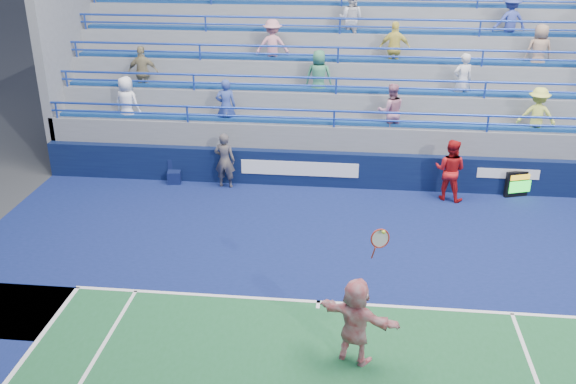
# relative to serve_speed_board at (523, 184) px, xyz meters

# --- Properties ---
(ground) EXTENTS (120.00, 120.00, 0.00)m
(ground) POSITION_rel_serve_speed_board_xyz_m (-5.69, -6.36, -0.40)
(ground) COLOR #333538
(sponsor_wall) EXTENTS (18.00, 0.32, 1.10)m
(sponsor_wall) POSITION_rel_serve_speed_board_xyz_m (-5.68, 0.14, 0.15)
(sponsor_wall) COLOR #0A1137
(sponsor_wall) RESTS_ON ground
(bleacher_stand) EXTENTS (18.00, 5.60, 6.13)m
(bleacher_stand) POSITION_rel_serve_speed_board_xyz_m (-5.68, 3.91, 1.14)
(bleacher_stand) COLOR slate
(bleacher_stand) RESTS_ON ground
(serve_speed_board) EXTENTS (1.14, 0.49, 0.80)m
(serve_speed_board) POSITION_rel_serve_speed_board_xyz_m (0.00, 0.00, 0.00)
(serve_speed_board) COLOR black
(serve_speed_board) RESTS_ON ground
(judge_chair) EXTENTS (0.46, 0.46, 0.71)m
(judge_chair) POSITION_rel_serve_speed_board_xyz_m (-10.60, -0.14, -0.17)
(judge_chair) COLOR #0D153F
(judge_chair) RESTS_ON ground
(tennis_player) EXTENTS (1.69, 1.14, 2.80)m
(tennis_player) POSITION_rel_serve_speed_board_xyz_m (-4.89, -8.21, 0.47)
(tennis_player) COLOR white
(tennis_player) RESTS_ON ground
(line_judge) EXTENTS (0.66, 0.46, 1.73)m
(line_judge) POSITION_rel_serve_speed_board_xyz_m (-8.95, -0.26, 0.46)
(line_judge) COLOR #141B37
(line_judge) RESTS_ON ground
(ball_girl) EXTENTS (1.10, 0.99, 1.85)m
(ball_girl) POSITION_rel_serve_speed_board_xyz_m (-2.25, -0.47, 0.52)
(ball_girl) COLOR red
(ball_girl) RESTS_ON ground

